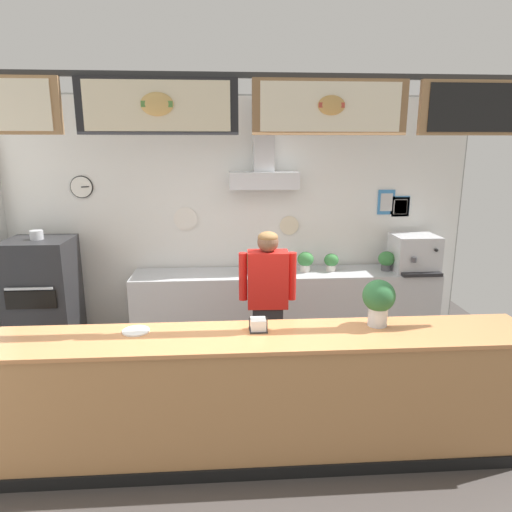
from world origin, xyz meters
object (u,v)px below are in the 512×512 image
potted_rosemary (305,261)px  potted_oregano (251,262)px  condiment_plate (136,331)px  espresso_machine (414,253)px  pizza_oven (44,299)px  shop_worker (268,307)px  basil_vase (379,301)px  napkin_holder (258,325)px  potted_basil (331,261)px  potted_sage (386,260)px

potted_rosemary → potted_oregano: bearing=-176.2°
potted_oregano → condiment_plate: potted_oregano is taller
espresso_machine → pizza_oven: bearing=-177.7°
pizza_oven → potted_oregano: 2.41m
shop_worker → condiment_plate: bearing=40.0°
espresso_machine → potted_rosemary: 1.33m
pizza_oven → basil_vase: pizza_oven is taller
potted_rosemary → condiment_plate: size_ratio=1.17×
potted_oregano → napkin_holder: bearing=-91.8°
espresso_machine → basil_vase: 2.24m
basil_vase → shop_worker: bearing=133.3°
basil_vase → pizza_oven: bearing=151.5°
napkin_holder → basil_vase: bearing=2.4°
pizza_oven → potted_rosemary: bearing=4.2°
shop_worker → napkin_holder: (-0.15, -0.88, 0.18)m
pizza_oven → condiment_plate: pizza_oven is taller
pizza_oven → potted_rosemary: (3.04, 0.22, 0.35)m
espresso_machine → potted_basil: (-1.01, 0.05, -0.10)m
potted_sage → potted_oregano: potted_oregano is taller
espresso_machine → shop_worker: bearing=-149.7°
shop_worker → potted_basil: (0.89, 1.16, 0.15)m
espresso_machine → potted_basil: bearing=177.3°
potted_rosemary → espresso_machine: bearing=-2.1°
potted_oregano → napkin_holder: size_ratio=1.73×
shop_worker → basil_vase: size_ratio=4.40×
pizza_oven → potted_basil: size_ratio=6.98×
pizza_oven → shop_worker: shop_worker is taller
basil_vase → condiment_plate: basil_vase is taller
espresso_machine → potted_sage: espresso_machine is taller
potted_basil → potted_oregano: potted_oregano is taller
potted_sage → basil_vase: (-0.77, -1.96, 0.18)m
pizza_oven → potted_oregano: (2.38, 0.18, 0.36)m
potted_basil → potted_rosemary: (-0.32, -0.00, 0.02)m
napkin_holder → espresso_machine: bearing=44.0°
basil_vase → potted_oregano: bearing=114.4°
potted_rosemary → basil_vase: basil_vase is taller
potted_basil → basil_vase: basil_vase is taller
potted_sage → basil_vase: basil_vase is taller
shop_worker → potted_sage: shop_worker is taller
pizza_oven → potted_rosemary: size_ratio=6.22×
pizza_oven → potted_sage: (4.03, 0.19, 0.35)m
espresso_machine → potted_basil: size_ratio=2.48×
potted_basil → potted_rosemary: bearing=-179.9°
potted_rosemary → potted_basil: bearing=0.1°
shop_worker → napkin_holder: bearing=82.4°
pizza_oven → potted_basil: bearing=3.8°
basil_vase → potted_rosemary: bearing=96.3°
espresso_machine → condiment_plate: size_ratio=2.58×
potted_rosemary → condiment_plate: potted_rosemary is taller
pizza_oven → potted_sage: pizza_oven is taller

